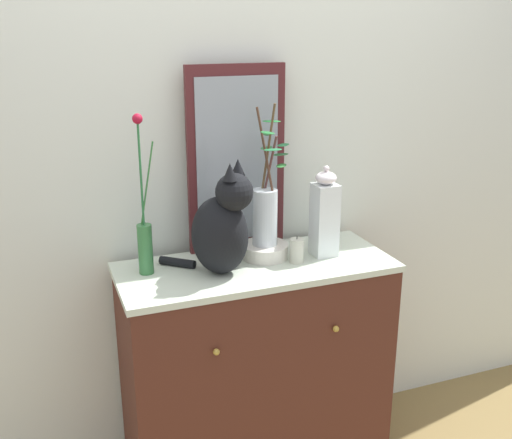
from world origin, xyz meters
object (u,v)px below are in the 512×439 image
sideboard (256,371)px  mirror_leaning (237,160)px  jar_lidded_porcelain (324,215)px  bowl_porcelain (265,251)px  vase_slim_green (145,236)px  candle_pillar (297,251)px  cat_sitting (222,227)px  vase_glass_clear (266,211)px

sideboard → mirror_leaning: 0.86m
mirror_leaning → jar_lidded_porcelain: 0.40m
bowl_porcelain → sideboard: bearing=-136.2°
jar_lidded_porcelain → bowl_porcelain: bearing=167.1°
vase_slim_green → candle_pillar: vase_slim_green is taller
cat_sitting → vase_glass_clear: vase_glass_clear is taller
vase_slim_green → vase_glass_clear: bearing=-1.0°
vase_slim_green → vase_glass_clear: 0.47m
vase_slim_green → bowl_porcelain: (0.47, -0.01, -0.12)m
sideboard → bowl_porcelain: (0.06, 0.06, 0.50)m
jar_lidded_porcelain → vase_glass_clear: bearing=166.7°
sideboard → jar_lidded_porcelain: 0.70m
bowl_porcelain → jar_lidded_porcelain: size_ratio=0.51×
bowl_porcelain → vase_glass_clear: 0.16m
vase_glass_clear → candle_pillar: bearing=-45.2°
vase_slim_green → jar_lidded_porcelain: vase_slim_green is taller
sideboard → cat_sitting: cat_sitting is taller
candle_pillar → mirror_leaning: bearing=124.4°
cat_sitting → candle_pillar: bearing=-0.2°
candle_pillar → vase_glass_clear: bearing=134.8°
vase_slim_green → mirror_leaning: bearing=18.3°
mirror_leaning → vase_slim_green: (-0.40, -0.13, -0.22)m
sideboard → candle_pillar: size_ratio=9.90×
sideboard → bowl_porcelain: bowl_porcelain is taller
mirror_leaning → candle_pillar: size_ratio=6.87×
jar_lidded_porcelain → candle_pillar: size_ratio=3.39×
vase_slim_green → candle_pillar: size_ratio=5.49×
mirror_leaning → bowl_porcelain: bearing=-65.4°
sideboard → cat_sitting: size_ratio=2.48×
cat_sitting → bowl_porcelain: (0.20, 0.09, -0.15)m
vase_glass_clear → jar_lidded_porcelain: size_ratio=1.50×
sideboard → bowl_porcelain: bearing=43.8°
mirror_leaning → vase_glass_clear: bearing=-64.4°
vase_slim_green → jar_lidded_porcelain: 0.70m
sideboard → jar_lidded_porcelain: (0.29, 0.00, 0.64)m
mirror_leaning → candle_pillar: 0.43m
sideboard → candle_pillar: 0.54m
vase_glass_clear → cat_sitting: bearing=-155.8°
mirror_leaning → jar_lidded_porcelain: (0.29, -0.19, -0.20)m
sideboard → jar_lidded_porcelain: jar_lidded_porcelain is taller
cat_sitting → vase_glass_clear: bearing=24.2°
vase_slim_green → cat_sitting: bearing=-20.7°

